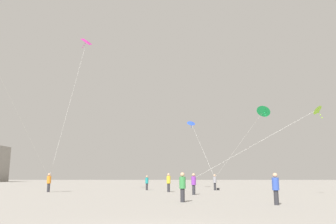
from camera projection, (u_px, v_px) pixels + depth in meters
name	position (u px, v px, depth m)	size (l,w,h in m)	color
person_in_grey	(215.00, 181.00, 36.62)	(0.37, 0.37, 1.70)	#2D2D33
person_in_orange	(49.00, 182.00, 32.20)	(0.39, 0.39, 1.78)	#2D2D33
person_in_purple	(194.00, 183.00, 27.43)	(0.38, 0.38, 1.72)	#2D2D33
person_in_teal	(147.00, 182.00, 36.80)	(0.34, 0.34, 1.58)	#2D2D33
person_in_blue	(276.00, 187.00, 17.59)	(0.36, 0.36, 1.65)	#2D2D33
person_in_green	(182.00, 186.00, 19.54)	(0.37, 0.37, 1.69)	#2D2D33
person_in_yellow	(169.00, 182.00, 32.35)	(0.39, 0.39, 1.77)	#2D2D33
kite_magenta_delta	(86.00, 45.00, 35.99)	(3.26, 1.91, 14.75)	#D12899
kite_emerald_diamond	(263.00, 111.00, 31.94)	(4.98, 6.77, 6.81)	green
kite_lime_diamond	(315.00, 111.00, 26.65)	(10.31, 2.21, 5.72)	#8CD12D
kite_cobalt_diamond	(191.00, 123.00, 44.08)	(2.86, 6.76, 7.48)	blue
handbag_beside_flyer	(218.00, 189.00, 36.56)	(0.32, 0.14, 0.24)	black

